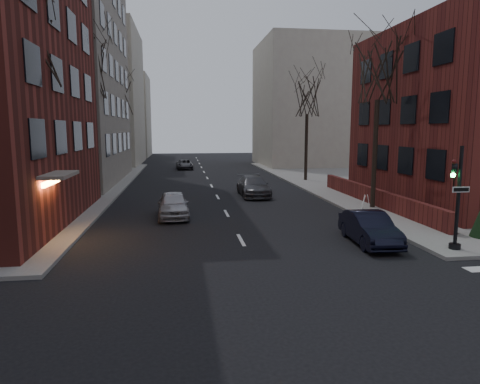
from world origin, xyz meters
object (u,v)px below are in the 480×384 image
(streetlamp_near, at_px, (89,138))
(car_lane_far, at_px, (185,164))
(tree_right_b, at_px, (307,97))
(streetlamp_far, at_px, (128,134))
(tree_left_a, at_px, (29,41))
(tree_right_a, at_px, (379,72))
(car_lane_gray, at_px, (253,186))
(tree_left_b, at_px, (88,69))
(traffic_signal, at_px, (456,204))
(tree_left_c, at_px, (118,97))
(sandwich_board, at_px, (366,202))
(car_lane_silver, at_px, (173,205))
(parked_sedan, at_px, (369,228))

(streetlamp_near, xyz_separation_m, car_lane_far, (6.08, 23.73, -3.67))
(tree_right_b, bearing_deg, streetlamp_near, -149.53)
(streetlamp_near, bearing_deg, car_lane_far, 75.62)
(streetlamp_far, bearing_deg, tree_left_a, -91.23)
(streetlamp_near, bearing_deg, tree_right_b, 30.47)
(tree_right_a, bearing_deg, car_lane_far, 111.48)
(car_lane_gray, bearing_deg, tree_left_b, 170.52)
(tree_right_a, bearing_deg, tree_left_b, 155.56)
(car_lane_gray, relative_size, car_lane_far, 1.20)
(traffic_signal, distance_m, tree_left_c, 35.76)
(sandwich_board, bearing_deg, tree_left_c, 147.39)
(traffic_signal, distance_m, tree_left_b, 24.87)
(streetlamp_near, xyz_separation_m, sandwich_board, (16.31, -4.60, -3.67))
(tree_right_b, xyz_separation_m, streetlamp_near, (-17.00, -10.00, -3.35))
(car_lane_gray, bearing_deg, car_lane_silver, -129.50)
(car_lane_gray, bearing_deg, streetlamp_far, 120.93)
(tree_left_a, relative_size, streetlamp_near, 1.63)
(tree_left_b, xyz_separation_m, streetlamp_far, (0.60, 16.00, -4.68))
(tree_right_b, height_order, car_lane_far, tree_right_b)
(parked_sedan, bearing_deg, car_lane_gray, 104.17)
(parked_sedan, bearing_deg, streetlamp_near, 142.94)
(tree_right_b, distance_m, streetlamp_far, 20.01)
(traffic_signal, xyz_separation_m, streetlamp_far, (-16.14, 33.01, 2.33))
(tree_left_b, bearing_deg, car_lane_gray, -9.25)
(traffic_signal, height_order, tree_left_a, tree_left_a)
(tree_left_c, distance_m, tree_right_b, 19.34)
(tree_right_b, distance_m, car_lane_gray, 12.14)
(tree_right_a, distance_m, streetlamp_near, 17.87)
(tree_left_c, xyz_separation_m, car_lane_far, (6.68, 5.73, -7.46))
(streetlamp_near, height_order, car_lane_far, streetlamp_near)
(tree_right_b, bearing_deg, parked_sedan, -99.47)
(tree_left_b, relative_size, car_lane_gray, 2.20)
(tree_right_a, distance_m, streetlamp_far, 29.65)
(car_lane_silver, bearing_deg, parked_sedan, -41.14)
(car_lane_gray, distance_m, sandwich_board, 8.71)
(tree_right_b, xyz_separation_m, car_lane_far, (-10.92, 13.73, -7.02))
(tree_left_b, distance_m, parked_sedan, 22.36)
(car_lane_silver, xyz_separation_m, car_lane_gray, (5.58, 6.83, 0.01))
(parked_sedan, height_order, sandwich_board, parked_sedan)
(tree_right_a, bearing_deg, sandwich_board, -139.10)
(tree_right_b, xyz_separation_m, car_lane_gray, (-6.20, -7.86, -6.88))
(car_lane_far, bearing_deg, tree_right_a, -71.16)
(tree_left_b, xyz_separation_m, streetlamp_near, (0.60, -4.00, -4.68))
(tree_left_a, xyz_separation_m, car_lane_far, (6.68, 31.73, -7.90))
(tree_left_b, height_order, streetlamp_far, tree_left_b)
(streetlamp_near, distance_m, car_lane_gray, 11.56)
(tree_left_b, distance_m, tree_right_b, 18.64)
(tree_right_b, xyz_separation_m, car_lane_silver, (-11.78, -14.68, -6.89))
(car_lane_gray, bearing_deg, parked_sedan, -79.13)
(traffic_signal, xyz_separation_m, car_lane_gray, (-5.34, 15.15, -1.20))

